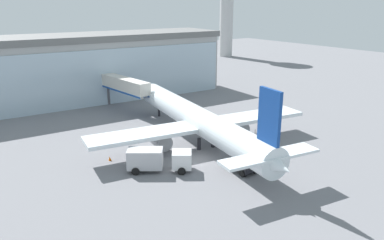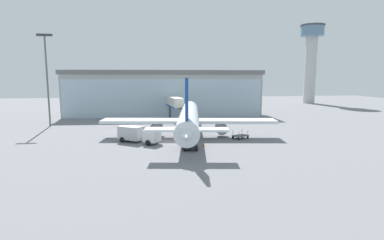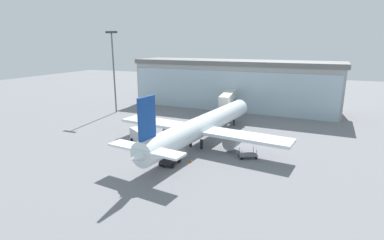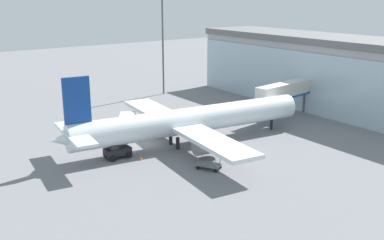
{
  "view_description": "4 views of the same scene",
  "coord_description": "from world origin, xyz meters",
  "px_view_note": "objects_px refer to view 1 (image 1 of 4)",
  "views": [
    {
      "loc": [
        -25.08,
        -34.54,
        18.57
      ],
      "look_at": [
        2.42,
        5.06,
        3.41
      ],
      "focal_mm": 35.0,
      "sensor_mm": 36.0,
      "label": 1
    },
    {
      "loc": [
        -3.31,
        -49.2,
        10.62
      ],
      "look_at": [
        3.68,
        3.61,
        3.14
      ],
      "focal_mm": 28.0,
      "sensor_mm": 36.0,
      "label": 2
    },
    {
      "loc": [
        20.44,
        -41.94,
        17.04
      ],
      "look_at": [
        1.8,
        3.59,
        4.48
      ],
      "focal_mm": 28.0,
      "sensor_mm": 36.0,
      "label": 3
    },
    {
      "loc": [
        50.18,
        -30.17,
        19.8
      ],
      "look_at": [
        3.95,
        4.81,
        3.59
      ],
      "focal_mm": 42.0,
      "sensor_mm": 36.0,
      "label": 4
    }
  ],
  "objects_px": {
    "catering_truck": "(157,159)",
    "safety_cone_wingtip": "(110,158)",
    "safety_cone_nose": "(247,159)",
    "jet_bridge": "(122,85)",
    "airplane": "(199,121)",
    "pushback_tug": "(243,164)",
    "baggage_cart": "(262,135)"
  },
  "relations": [
    {
      "from": "jet_bridge",
      "to": "safety_cone_wingtip",
      "type": "distance_m",
      "value": 23.41
    },
    {
      "from": "airplane",
      "to": "baggage_cart",
      "type": "distance_m",
      "value": 9.79
    },
    {
      "from": "jet_bridge",
      "to": "safety_cone_wingtip",
      "type": "bearing_deg",
      "value": 144.42
    },
    {
      "from": "catering_truck",
      "to": "pushback_tug",
      "type": "bearing_deg",
      "value": -1.98
    },
    {
      "from": "pushback_tug",
      "to": "safety_cone_nose",
      "type": "bearing_deg",
      "value": -50.0
    },
    {
      "from": "catering_truck",
      "to": "safety_cone_nose",
      "type": "xyz_separation_m",
      "value": [
        10.45,
        -3.83,
        -1.19
      ]
    },
    {
      "from": "jet_bridge",
      "to": "baggage_cart",
      "type": "distance_m",
      "value": 27.24
    },
    {
      "from": "safety_cone_nose",
      "to": "safety_cone_wingtip",
      "type": "height_order",
      "value": "same"
    },
    {
      "from": "catering_truck",
      "to": "safety_cone_wingtip",
      "type": "height_order",
      "value": "catering_truck"
    },
    {
      "from": "airplane",
      "to": "pushback_tug",
      "type": "relative_size",
      "value": 11.54
    },
    {
      "from": "catering_truck",
      "to": "pushback_tug",
      "type": "distance_m",
      "value": 9.86
    },
    {
      "from": "jet_bridge",
      "to": "airplane",
      "type": "bearing_deg",
      "value": 176.76
    },
    {
      "from": "jet_bridge",
      "to": "catering_truck",
      "type": "xyz_separation_m",
      "value": [
        -7.79,
        -26.02,
        -3.12
      ]
    },
    {
      "from": "airplane",
      "to": "pushback_tug",
      "type": "xyz_separation_m",
      "value": [
        -1.13,
        -10.18,
        -2.31
      ]
    },
    {
      "from": "baggage_cart",
      "to": "safety_cone_wingtip",
      "type": "bearing_deg",
      "value": 138.6
    },
    {
      "from": "jet_bridge",
      "to": "safety_cone_wingtip",
      "type": "height_order",
      "value": "jet_bridge"
    },
    {
      "from": "safety_cone_nose",
      "to": "jet_bridge",
      "type": "bearing_deg",
      "value": 95.08
    },
    {
      "from": "jet_bridge",
      "to": "airplane",
      "type": "relative_size",
      "value": 0.39
    },
    {
      "from": "airplane",
      "to": "safety_cone_nose",
      "type": "height_order",
      "value": "airplane"
    },
    {
      "from": "baggage_cart",
      "to": "safety_cone_nose",
      "type": "bearing_deg",
      "value": -175.22
    },
    {
      "from": "pushback_tug",
      "to": "safety_cone_wingtip",
      "type": "relative_size",
      "value": 5.89
    },
    {
      "from": "catering_truck",
      "to": "baggage_cart",
      "type": "bearing_deg",
      "value": 37.64
    },
    {
      "from": "safety_cone_wingtip",
      "to": "airplane",
      "type": "bearing_deg",
      "value": -7.09
    },
    {
      "from": "pushback_tug",
      "to": "safety_cone_wingtip",
      "type": "xyz_separation_m",
      "value": [
        -11.29,
        11.72,
        -0.7
      ]
    },
    {
      "from": "airplane",
      "to": "jet_bridge",
      "type": "bearing_deg",
      "value": 11.32
    },
    {
      "from": "catering_truck",
      "to": "safety_cone_wingtip",
      "type": "relative_size",
      "value": 13.22
    },
    {
      "from": "jet_bridge",
      "to": "safety_cone_nose",
      "type": "height_order",
      "value": "jet_bridge"
    },
    {
      "from": "jet_bridge",
      "to": "baggage_cart",
      "type": "height_order",
      "value": "jet_bridge"
    },
    {
      "from": "safety_cone_wingtip",
      "to": "safety_cone_nose",
      "type": "bearing_deg",
      "value": -35.16
    },
    {
      "from": "jet_bridge",
      "to": "pushback_tug",
      "type": "relative_size",
      "value": 4.53
    },
    {
      "from": "airplane",
      "to": "pushback_tug",
      "type": "distance_m",
      "value": 10.5
    },
    {
      "from": "baggage_cart",
      "to": "pushback_tug",
      "type": "distance_m",
      "value": 12.07
    }
  ]
}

